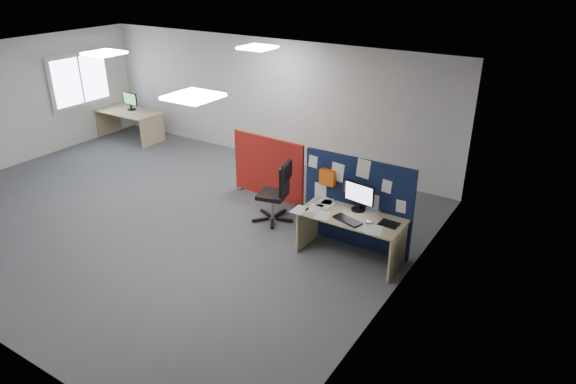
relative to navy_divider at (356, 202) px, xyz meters
The scene contains 18 objects.
floor 3.66m from the navy_divider, 164.98° to the right, with size 9.00×9.00×0.00m, color #54575C.
ceiling 4.07m from the navy_divider, 164.98° to the right, with size 9.00×7.00×0.02m, color white.
wall_back 4.35m from the navy_divider, 143.39° to the left, with size 9.00×0.02×2.70m, color silver.
wall_left 8.04m from the navy_divider, behind, with size 0.02×7.00×2.70m, color silver.
wall_right 1.51m from the navy_divider, 41.79° to the right, with size 0.02×7.00×2.70m, color silver.
window 8.01m from the navy_divider, behind, with size 0.06×1.70×1.30m.
ceiling_lights 3.67m from the navy_divider, behind, with size 4.10×4.10×0.04m.
navy_divider is the anchor object (origin of this frame).
main_desk 0.43m from the navy_divider, 71.55° to the right, with size 1.59×0.71×0.73m.
monitor_main 0.30m from the navy_divider, 54.91° to the right, with size 0.51×0.21×0.45m.
keyboard 0.59m from the navy_divider, 76.60° to the right, with size 0.45×0.18×0.03m, color black.
mouse 0.64m from the navy_divider, 46.87° to the right, with size 0.10×0.06×0.03m, color #9E9FA3.
paper_tray 0.78m from the navy_divider, 26.14° to the right, with size 0.28×0.22×0.01m, color black.
red_divider 2.35m from the navy_divider, 160.49° to the left, with size 1.62×0.30×1.21m.
second_desk 7.36m from the navy_divider, 165.94° to the left, with size 1.67×0.83×0.73m.
monitor_second 7.38m from the navy_divider, 165.35° to the left, with size 0.49×0.22×0.44m.
office_chair 1.49m from the navy_divider, behind, with size 0.73×0.71×1.10m.
desk_papers 0.44m from the navy_divider, 115.68° to the right, with size 1.48×0.89×0.00m.
Camera 1 is at (6.44, -5.76, 4.30)m, focal length 32.00 mm.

